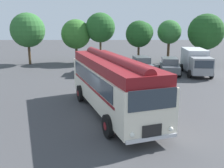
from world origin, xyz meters
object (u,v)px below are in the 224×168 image
at_px(car_mid_right, 142,64).
at_px(car_far_right, 169,66).
at_px(car_mid_left, 115,66).
at_px(vintage_bus, 112,82).
at_px(box_van, 196,61).
at_px(car_near_left, 87,66).

relative_size(car_mid_right, car_far_right, 1.00).
bearing_deg(car_mid_right, car_far_right, -17.51).
bearing_deg(car_mid_left, vintage_bus, -91.62).
distance_m(car_mid_right, box_van, 5.51).
bearing_deg(vintage_bus, car_near_left, 101.97).
height_order(car_mid_right, car_far_right, same).
height_order(car_mid_left, car_mid_right, same).
distance_m(car_mid_left, car_mid_right, 2.92).
xyz_separation_m(car_mid_right, car_far_right, (2.77, -0.87, 0.00)).
distance_m(car_mid_right, car_far_right, 2.90).
distance_m(vintage_bus, box_van, 14.46).
relative_size(car_near_left, car_far_right, 0.97).
distance_m(car_near_left, box_van, 11.12).
height_order(car_near_left, car_far_right, same).
bearing_deg(box_van, car_mid_left, 178.85).
bearing_deg(car_far_right, box_van, 0.68).
xyz_separation_m(vintage_bus, car_far_right, (5.94, 11.58, -1.05)).
bearing_deg(car_far_right, car_near_left, 178.44).
xyz_separation_m(car_near_left, car_mid_right, (5.68, 0.64, 0.00)).
xyz_separation_m(vintage_bus, car_near_left, (-2.50, 11.81, -1.05)).
xyz_separation_m(vintage_bus, box_van, (8.60, 11.61, -0.53)).
bearing_deg(car_mid_left, car_near_left, 179.33).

